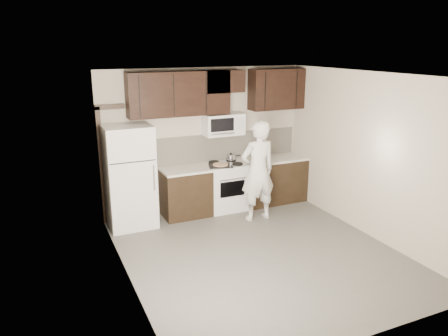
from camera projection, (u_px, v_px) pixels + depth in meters
floor at (260, 253)px, 6.74m from camera, size 4.50×4.50×0.00m
back_wall at (205, 139)px, 8.35m from camera, size 4.00×0.00×4.00m
ceiling at (264, 75)px, 6.00m from camera, size 4.50×4.50×0.00m
counter_run at (240, 184)px, 8.56m from camera, size 2.95×0.64×0.91m
stove at (226, 186)px, 8.43m from camera, size 0.76×0.66×0.94m
backsplash at (229, 146)px, 8.58m from camera, size 2.90×0.02×0.54m
upper_cabinets at (218, 91)px, 8.02m from camera, size 3.48×0.35×0.78m
microwave at (223, 124)px, 8.21m from camera, size 0.76×0.42×0.40m
refrigerator at (130, 177)px, 7.54m from camera, size 0.80×0.76×1.80m
door_trim at (103, 155)px, 7.58m from camera, size 0.50×0.08×2.12m
saucepan at (231, 158)px, 8.50m from camera, size 0.30×0.18×0.17m
baking_tray at (220, 166)px, 8.14m from camera, size 0.50×0.43×0.02m
pizza at (220, 165)px, 8.13m from camera, size 0.36×0.36×0.02m
person at (258, 171)px, 7.82m from camera, size 0.68×0.46×1.84m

